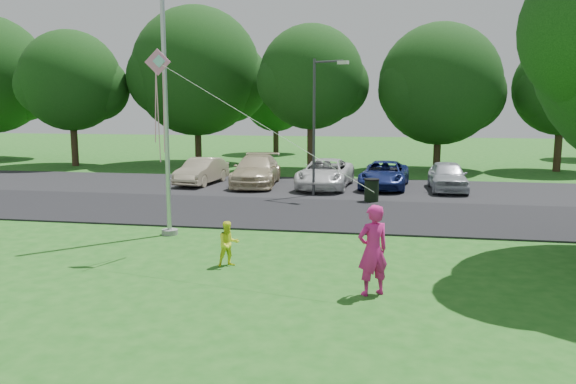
% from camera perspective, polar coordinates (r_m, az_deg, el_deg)
% --- Properties ---
extents(ground, '(120.00, 120.00, 0.00)m').
position_cam_1_polar(ground, '(12.19, -5.33, -10.29)').
color(ground, '#1E5F19').
rests_on(ground, ground).
extents(park_road, '(60.00, 6.00, 0.06)m').
position_cam_1_polar(park_road, '(20.71, 1.33, -2.16)').
color(park_road, black).
rests_on(park_road, ground).
extents(parking_strip, '(42.00, 7.00, 0.06)m').
position_cam_1_polar(parking_strip, '(27.06, 3.46, 0.44)').
color(parking_strip, black).
rests_on(parking_strip, ground).
extents(flagpole, '(0.50, 0.50, 10.00)m').
position_cam_1_polar(flagpole, '(17.40, -12.35, 9.24)').
color(flagpole, '#B7BABF').
rests_on(flagpole, ground).
extents(street_lamp, '(1.57, 0.81, 5.91)m').
position_cam_1_polar(street_lamp, '(24.18, 3.14, 7.82)').
color(street_lamp, '#3F3F44').
rests_on(street_lamp, ground).
extents(trash_can, '(0.62, 0.62, 0.99)m').
position_cam_1_polar(trash_can, '(23.25, 8.48, 0.13)').
color(trash_can, black).
rests_on(trash_can, ground).
extents(tree_row, '(64.35, 11.94, 10.88)m').
position_cam_1_polar(tree_row, '(35.39, 7.87, 11.58)').
color(tree_row, '#332316').
rests_on(tree_row, ground).
extents(horizon_trees, '(77.46, 7.20, 7.02)m').
position_cam_1_polar(horizon_trees, '(44.97, 11.55, 9.10)').
color(horizon_trees, '#332316').
rests_on(horizon_trees, ground).
extents(parked_cars, '(13.58, 5.35, 1.46)m').
position_cam_1_polar(parked_cars, '(27.01, 3.39, 1.95)').
color(parked_cars, '#C6B793').
rests_on(parked_cars, ground).
extents(woman, '(0.85, 0.76, 1.94)m').
position_cam_1_polar(woman, '(11.97, 8.61, -5.86)').
color(woman, '#DB1D80').
rests_on(woman, ground).
extents(child_yellow, '(0.70, 0.67, 1.14)m').
position_cam_1_polar(child_yellow, '(14.08, -6.07, -5.25)').
color(child_yellow, '#F5FF28').
rests_on(child_yellow, ground).
extents(kite, '(5.97, 2.60, 3.21)m').
position_cam_1_polar(kite, '(15.02, -12.73, 11.05)').
color(kite, pink).
rests_on(kite, ground).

